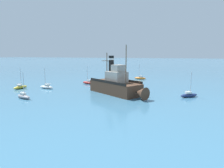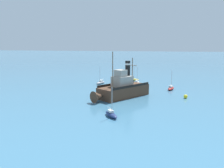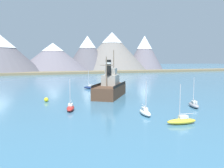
{
  "view_description": "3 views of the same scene",
  "coord_description": "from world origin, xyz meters",
  "px_view_note": "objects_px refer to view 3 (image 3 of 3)",
  "views": [
    {
      "loc": [
        39.43,
        10.93,
        8.33
      ],
      "look_at": [
        -1.01,
        -1.05,
        1.77
      ],
      "focal_mm": 32.0,
      "sensor_mm": 36.0,
      "label": 1
    },
    {
      "loc": [
        -8.58,
        49.81,
        11.55
      ],
      "look_at": [
        2.77,
        -0.61,
        2.65
      ],
      "focal_mm": 38.0,
      "sensor_mm": 36.0,
      "label": 2
    },
    {
      "loc": [
        -16.67,
        -46.55,
        7.9
      ],
      "look_at": [
        0.69,
        0.38,
        2.65
      ],
      "focal_mm": 38.0,
      "sensor_mm": 36.0,
      "label": 3
    }
  ],
  "objects_px": {
    "sailboat_red": "(70,108)",
    "mooring_buoy": "(46,100)",
    "sailboat_navy": "(90,87)",
    "sailboat_white": "(145,112)",
    "sailboat_yellow": "(182,121)",
    "old_tugboat": "(111,88)",
    "sailboat_grey": "(194,105)"
  },
  "relations": [
    {
      "from": "old_tugboat",
      "to": "sailboat_red",
      "type": "relative_size",
      "value": 2.81
    },
    {
      "from": "sailboat_red",
      "to": "mooring_buoy",
      "type": "height_order",
      "value": "sailboat_red"
    },
    {
      "from": "sailboat_grey",
      "to": "sailboat_red",
      "type": "xyz_separation_m",
      "value": [
        -19.59,
        4.6,
        0.0
      ]
    },
    {
      "from": "sailboat_yellow",
      "to": "sailboat_navy",
      "type": "bearing_deg",
      "value": 92.45
    },
    {
      "from": "sailboat_grey",
      "to": "mooring_buoy",
      "type": "height_order",
      "value": "sailboat_grey"
    },
    {
      "from": "old_tugboat",
      "to": "sailboat_grey",
      "type": "distance_m",
      "value": 17.97
    },
    {
      "from": "sailboat_navy",
      "to": "sailboat_red",
      "type": "xyz_separation_m",
      "value": [
        -9.71,
        -24.92,
        0.0
      ]
    },
    {
      "from": "sailboat_red",
      "to": "sailboat_white",
      "type": "xyz_separation_m",
      "value": [
        9.4,
        -6.7,
        0.0
      ]
    },
    {
      "from": "sailboat_yellow",
      "to": "sailboat_red",
      "type": "xyz_separation_m",
      "value": [
        -11.31,
        12.52,
        0.0
      ]
    },
    {
      "from": "sailboat_yellow",
      "to": "mooring_buoy",
      "type": "bearing_deg",
      "value": 123.38
    },
    {
      "from": "old_tugboat",
      "to": "sailboat_navy",
      "type": "height_order",
      "value": "old_tugboat"
    },
    {
      "from": "sailboat_navy",
      "to": "sailboat_yellow",
      "type": "height_order",
      "value": "same"
    },
    {
      "from": "mooring_buoy",
      "to": "sailboat_white",
      "type": "bearing_deg",
      "value": -51.98
    },
    {
      "from": "sailboat_navy",
      "to": "sailboat_red",
      "type": "distance_m",
      "value": 26.74
    },
    {
      "from": "sailboat_red",
      "to": "sailboat_navy",
      "type": "bearing_deg",
      "value": 68.71
    },
    {
      "from": "sailboat_yellow",
      "to": "mooring_buoy",
      "type": "xyz_separation_m",
      "value": [
        -14.17,
        21.5,
        -0.02
      ]
    },
    {
      "from": "sailboat_red",
      "to": "mooring_buoy",
      "type": "distance_m",
      "value": 9.42
    },
    {
      "from": "old_tugboat",
      "to": "sailboat_grey",
      "type": "relative_size",
      "value": 2.81
    },
    {
      "from": "old_tugboat",
      "to": "sailboat_grey",
      "type": "xyz_separation_m",
      "value": [
        9.0,
        -15.49,
        -1.4
      ]
    },
    {
      "from": "sailboat_grey",
      "to": "sailboat_red",
      "type": "bearing_deg",
      "value": 166.78
    },
    {
      "from": "sailboat_grey",
      "to": "sailboat_white",
      "type": "xyz_separation_m",
      "value": [
        -10.19,
        -2.1,
        0.0
      ]
    },
    {
      "from": "sailboat_navy",
      "to": "sailboat_white",
      "type": "relative_size",
      "value": 1.0
    },
    {
      "from": "mooring_buoy",
      "to": "sailboat_yellow",
      "type": "bearing_deg",
      "value": -56.62
    },
    {
      "from": "old_tugboat",
      "to": "sailboat_yellow",
      "type": "distance_m",
      "value": 23.47
    },
    {
      "from": "sailboat_yellow",
      "to": "sailboat_red",
      "type": "distance_m",
      "value": 16.88
    },
    {
      "from": "sailboat_navy",
      "to": "sailboat_white",
      "type": "distance_m",
      "value": 31.62
    },
    {
      "from": "sailboat_navy",
      "to": "sailboat_grey",
      "type": "bearing_deg",
      "value": -71.49
    },
    {
      "from": "old_tugboat",
      "to": "sailboat_red",
      "type": "distance_m",
      "value": 15.25
    },
    {
      "from": "old_tugboat",
      "to": "mooring_buoy",
      "type": "height_order",
      "value": "old_tugboat"
    },
    {
      "from": "sailboat_red",
      "to": "sailboat_white",
      "type": "bearing_deg",
      "value": -35.48
    },
    {
      "from": "sailboat_red",
      "to": "old_tugboat",
      "type": "bearing_deg",
      "value": 45.81
    },
    {
      "from": "sailboat_white",
      "to": "sailboat_grey",
      "type": "bearing_deg",
      "value": 11.64
    }
  ]
}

